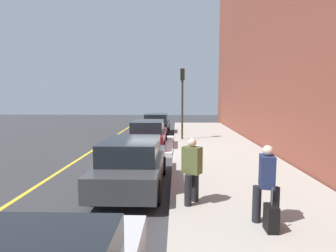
{
  "coord_description": "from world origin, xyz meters",
  "views": [
    {
      "loc": [
        -14.0,
        -1.16,
        2.78
      ],
      "look_at": [
        -0.43,
        -0.74,
        1.33
      ],
      "focal_mm": 29.45,
      "sensor_mm": 36.0,
      "label": 1
    }
  ],
  "objects_px": {
    "pedestrian_navy_coat": "(267,182)",
    "pedestrian_olive_coat": "(192,169)",
    "parked_car_maroon": "(148,134)",
    "parked_car_charcoal": "(132,163)",
    "parked_car_black": "(156,124)",
    "rolling_suitcase": "(271,218)",
    "traffic_light_pole": "(182,92)"
  },
  "relations": [
    {
      "from": "parked_car_charcoal",
      "to": "pedestrian_olive_coat",
      "type": "bearing_deg",
      "value": -132.93
    },
    {
      "from": "pedestrian_olive_coat",
      "to": "parked_car_maroon",
      "type": "bearing_deg",
      "value": 13.21
    },
    {
      "from": "parked_car_charcoal",
      "to": "rolling_suitcase",
      "type": "bearing_deg",
      "value": -132.98
    },
    {
      "from": "parked_car_charcoal",
      "to": "parked_car_black",
      "type": "relative_size",
      "value": 1.03
    },
    {
      "from": "parked_car_charcoal",
      "to": "parked_car_maroon",
      "type": "relative_size",
      "value": 1.0
    },
    {
      "from": "parked_car_maroon",
      "to": "parked_car_black",
      "type": "relative_size",
      "value": 1.03
    },
    {
      "from": "parked_car_black",
      "to": "parked_car_maroon",
      "type": "bearing_deg",
      "value": 179.91
    },
    {
      "from": "parked_car_charcoal",
      "to": "parked_car_black",
      "type": "bearing_deg",
      "value": 0.73
    },
    {
      "from": "parked_car_charcoal",
      "to": "traffic_light_pole",
      "type": "bearing_deg",
      "value": -10.98
    },
    {
      "from": "pedestrian_olive_coat",
      "to": "traffic_light_pole",
      "type": "distance_m",
      "value": 10.58
    },
    {
      "from": "parked_car_black",
      "to": "traffic_light_pole",
      "type": "xyz_separation_m",
      "value": [
        -3.59,
        -1.86,
        2.32
      ]
    },
    {
      "from": "parked_car_charcoal",
      "to": "traffic_light_pole",
      "type": "relative_size",
      "value": 1.04
    },
    {
      "from": "parked_car_maroon",
      "to": "rolling_suitcase",
      "type": "height_order",
      "value": "parked_car_maroon"
    },
    {
      "from": "parked_car_maroon",
      "to": "pedestrian_navy_coat",
      "type": "bearing_deg",
      "value": -159.56
    },
    {
      "from": "parked_car_charcoal",
      "to": "traffic_light_pole",
      "type": "xyz_separation_m",
      "value": [
        8.77,
        -1.7,
        2.32
      ]
    },
    {
      "from": "pedestrian_navy_coat",
      "to": "pedestrian_olive_coat",
      "type": "xyz_separation_m",
      "value": [
        1.0,
        1.49,
        -0.01
      ]
    },
    {
      "from": "pedestrian_navy_coat",
      "to": "rolling_suitcase",
      "type": "distance_m",
      "value": 0.72
    },
    {
      "from": "pedestrian_olive_coat",
      "to": "rolling_suitcase",
      "type": "bearing_deg",
      "value": -133.03
    },
    {
      "from": "rolling_suitcase",
      "to": "parked_car_black",
      "type": "bearing_deg",
      "value": 12.36
    },
    {
      "from": "parked_car_maroon",
      "to": "pedestrian_olive_coat",
      "type": "bearing_deg",
      "value": -166.79
    },
    {
      "from": "parked_car_charcoal",
      "to": "pedestrian_navy_coat",
      "type": "height_order",
      "value": "pedestrian_navy_coat"
    },
    {
      "from": "parked_car_maroon",
      "to": "traffic_light_pole",
      "type": "distance_m",
      "value": 3.76
    },
    {
      "from": "parked_car_charcoal",
      "to": "pedestrian_olive_coat",
      "type": "relative_size",
      "value": 2.76
    },
    {
      "from": "traffic_light_pole",
      "to": "rolling_suitcase",
      "type": "distance_m",
      "value": 12.15
    },
    {
      "from": "pedestrian_olive_coat",
      "to": "rolling_suitcase",
      "type": "distance_m",
      "value": 2.11
    },
    {
      "from": "parked_car_maroon",
      "to": "parked_car_charcoal",
      "type": "bearing_deg",
      "value": -178.52
    },
    {
      "from": "pedestrian_navy_coat",
      "to": "rolling_suitcase",
      "type": "bearing_deg",
      "value": 178.62
    },
    {
      "from": "parked_car_charcoal",
      "to": "pedestrian_navy_coat",
      "type": "relative_size",
      "value": 2.73
    },
    {
      "from": "parked_car_charcoal",
      "to": "pedestrian_olive_coat",
      "type": "xyz_separation_m",
      "value": [
        -1.61,
        -1.73,
        0.26
      ]
    },
    {
      "from": "parked_car_maroon",
      "to": "pedestrian_navy_coat",
      "type": "relative_size",
      "value": 2.74
    },
    {
      "from": "pedestrian_navy_coat",
      "to": "parked_car_maroon",
      "type": "bearing_deg",
      "value": 20.44
    },
    {
      "from": "parked_car_black",
      "to": "rolling_suitcase",
      "type": "height_order",
      "value": "parked_car_black"
    }
  ]
}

